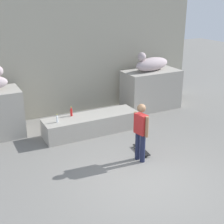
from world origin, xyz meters
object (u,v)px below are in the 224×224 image
statue_reclining_right (151,64)px  skateboard (141,150)px  skater (141,130)px  bottle_clear (57,119)px  bottle_red (71,112)px

statue_reclining_right → skateboard: 4.26m
skater → bottle_clear: (-1.62, 2.29, -0.20)m
bottle_red → bottle_clear: 0.66m
statue_reclining_right → skater: bearing=43.0°
skater → skateboard: (0.31, 0.40, -0.86)m
skater → bottle_clear: bearing=23.3°
statue_reclining_right → skater: statue_reclining_right is taller
statue_reclining_right → bottle_red: bearing=3.8°
statue_reclining_right → skateboard: (-2.34, -3.09, -1.77)m
bottle_red → bottle_clear: bottle_red is taller
statue_reclining_right → bottle_clear: 4.57m
bottle_clear → bottle_red: bearing=28.1°
skateboard → skater: bearing=149.4°
skater → statue_reclining_right: bearing=-49.1°
statue_reclining_right → skater: 4.48m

